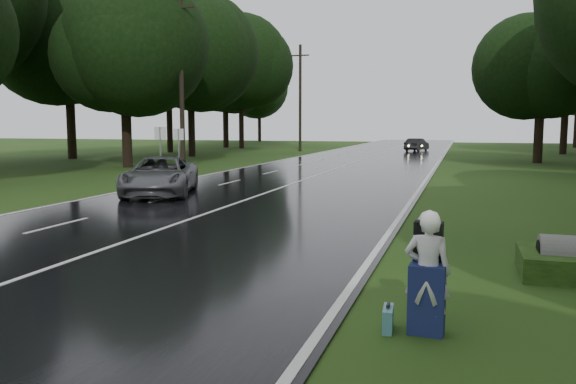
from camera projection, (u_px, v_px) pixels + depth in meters
The scene contains 16 objects.
ground at pixel (109, 249), 12.77m from camera, with size 160.00×160.00×0.00m, color #264514.
road at pixel (322, 174), 31.74m from camera, with size 12.00×140.00×0.04m, color black.
lane_center at pixel (322, 173), 31.74m from camera, with size 0.12×140.00×0.01m, color silver.
grey_car at pixel (160, 176), 22.24m from camera, with size 2.46×5.34×1.48m, color #57595D.
far_car at pixel (417, 145), 58.00m from camera, with size 1.37×3.93×1.29m, color black.
hitchhiker at pixel (427, 277), 7.56m from camera, with size 0.64×0.58×1.68m.
suitcase at pixel (388, 319), 7.73m from camera, with size 0.13×0.45×0.32m, color teal.
utility_pole_mid at pixel (183, 171), 34.10m from camera, with size 1.80×0.28×10.59m, color black, non-canonical shape.
utility_pole_far at pixel (300, 151), 58.25m from camera, with size 1.80×0.28×10.72m, color black, non-canonical shape.
road_sign_a at pixel (161, 179), 29.07m from camera, with size 0.64×0.10×2.65m, color white, non-canonical shape.
road_sign_b at pixel (179, 176), 30.91m from camera, with size 0.61×0.10×2.54m, color white, non-canonical shape.
tree_left_d at pixel (128, 167), 36.84m from camera, with size 8.37×8.37×13.07m, color black, non-canonical shape.
tree_left_e at pixel (192, 156), 49.32m from camera, with size 9.73×9.73×15.20m, color black, non-canonical shape.
tree_left_f at pixel (242, 148), 65.27m from camera, with size 10.97×10.97×17.14m, color black, non-canonical shape.
tree_right_e at pixel (537, 163), 40.93m from camera, with size 7.72×7.72×12.06m, color black, non-canonical shape.
tree_right_f at pixel (563, 154), 52.86m from camera, with size 10.00×10.00×15.62m, color black, non-canonical shape.
Camera 1 is at (7.56, -10.78, 2.80)m, focal length 35.45 mm.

